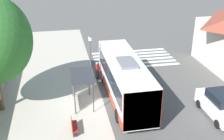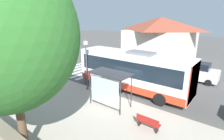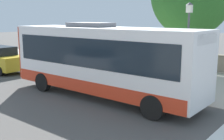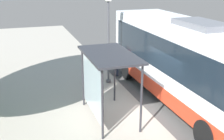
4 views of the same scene
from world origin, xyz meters
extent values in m
plane|color=#514F4C|center=(0.00, 0.00, 0.00)|extent=(120.00, 120.00, 0.00)
cube|color=#ADA393|center=(-4.50, 0.00, 0.01)|extent=(9.00, 44.00, 0.02)
cube|color=gray|center=(-8.55, 0.00, 0.59)|extent=(0.50, 20.00, 1.18)
cube|color=#776C5B|center=(-8.55, 0.00, 1.22)|extent=(0.60, 20.00, 0.08)
cube|color=white|center=(1.80, 0.41, 1.96)|extent=(2.57, 10.38, 3.03)
cube|color=black|center=(1.80, 0.41, 2.36)|extent=(2.61, 9.55, 1.33)
cube|color=red|center=(1.80, 0.41, 0.75)|extent=(2.61, 10.18, 0.61)
cube|color=red|center=(1.80, -4.75, 1.96)|extent=(2.61, 0.06, 2.90)
cube|color=black|center=(1.80, 5.56, 3.17)|extent=(1.93, 0.08, 0.42)
cube|color=slate|center=(1.80, -0.37, 3.59)|extent=(1.28, 2.28, 0.22)
cylinder|color=black|center=(0.60, 4.04, 0.50)|extent=(0.30, 1.00, 1.00)
cylinder|color=black|center=(3.01, 4.04, 0.50)|extent=(0.30, 1.00, 1.00)
cylinder|color=black|center=(0.60, -2.81, 0.50)|extent=(0.30, 1.00, 1.00)
cylinder|color=black|center=(3.01, -2.81, 0.50)|extent=(0.30, 1.00, 1.00)
cylinder|color=#2D2D33|center=(-0.97, -1.23, 1.27)|extent=(0.08, 0.08, 2.53)
cylinder|color=#2D2D33|center=(-0.97, 1.57, 1.27)|extent=(0.08, 0.08, 2.53)
cylinder|color=#2D2D33|center=(-2.37, -1.23, 1.27)|extent=(0.08, 0.08, 2.53)
cylinder|color=#2D2D33|center=(-2.37, 1.57, 1.27)|extent=(0.08, 0.08, 2.53)
cube|color=#2D2D33|center=(-1.67, 0.17, 2.57)|extent=(1.70, 3.10, 0.08)
cube|color=silver|center=(-2.35, 0.17, 1.39)|extent=(0.03, 2.52, 2.03)
cylinder|color=#2D3347|center=(0.10, 4.60, 0.41)|extent=(0.12, 0.12, 0.82)
cylinder|color=#2D3347|center=(0.26, 4.60, 0.41)|extent=(0.12, 0.12, 0.82)
cube|color=maroon|center=(0.18, 4.60, 1.16)|extent=(0.34, 0.22, 0.67)
sphere|color=tan|center=(0.18, 4.60, 1.60)|extent=(0.23, 0.23, 0.23)
cube|color=maroon|center=(-2.60, -3.45, 0.45)|extent=(0.40, 1.43, 0.06)
cube|color=maroon|center=(-2.77, -3.45, 0.68)|extent=(0.04, 1.43, 0.40)
cube|color=black|center=(-2.60, -4.03, 0.23)|extent=(0.32, 0.06, 0.45)
cube|color=black|center=(-2.60, -2.88, 0.23)|extent=(0.32, 0.06, 0.45)
cylinder|color=#4C4C51|center=(-0.53, 3.78, 0.08)|extent=(0.24, 0.24, 0.16)
cylinder|color=#4C4C51|center=(-0.53, 3.78, 2.08)|extent=(0.10, 0.10, 4.17)
cube|color=silver|center=(-0.53, 3.78, 4.34)|extent=(0.24, 0.24, 0.35)
pyramid|color=#4C4C51|center=(-0.53, 3.78, 4.59)|extent=(0.28, 0.28, 0.14)
cylinder|color=brown|center=(-7.99, 0.57, 2.04)|extent=(0.38, 0.38, 4.09)
cube|color=gold|center=(1.48, -9.76, 0.76)|extent=(1.86, 4.43, 0.97)
cylinder|color=black|center=(0.60, -8.32, 0.32)|extent=(0.22, 0.64, 0.64)
cylinder|color=black|center=(2.36, -8.32, 0.32)|extent=(0.22, 0.64, 0.64)
cylinder|color=black|center=(0.60, -11.20, 0.32)|extent=(0.22, 0.64, 0.64)
camera|label=1|loc=(-3.15, -19.65, 11.91)|focal=45.00mm
camera|label=2|loc=(-11.08, -7.27, 6.42)|focal=28.00mm
camera|label=3|loc=(12.14, 9.41, 3.97)|focal=45.00mm
camera|label=4|loc=(-4.74, -9.23, 5.33)|focal=45.00mm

